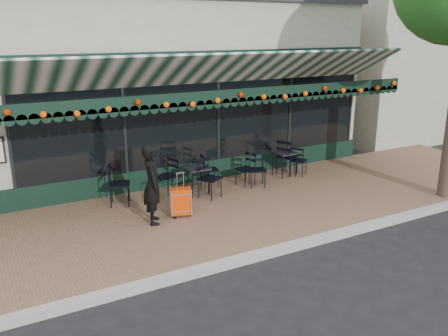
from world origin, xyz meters
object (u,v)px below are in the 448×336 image
cafe_table_a (285,155)px  suitcase (181,202)px  chair_a_right (287,157)px  woman (153,184)px  chair_a_extra (299,161)px  cafe_table_b (197,170)px  chair_b_left (168,176)px  chair_b_front (210,179)px  chair_solo (119,185)px  chair_a_left (245,169)px  chair_b_right (210,170)px  chair_a_front (257,170)px

cafe_table_a → suitcase: bearing=-160.2°
chair_a_right → woman: bearing=83.9°
suitcase → chair_a_extra: 4.00m
cafe_table_a → cafe_table_b: (-2.63, -0.19, 0.01)m
chair_b_left → chair_b_front: (0.71, -0.75, 0.04)m
woman → chair_a_right: size_ratio=1.69×
chair_solo → chair_a_right: bearing=-69.4°
cafe_table_b → chair_a_left: (1.33, 0.02, -0.18)m
woman → chair_b_right: (2.01, 1.48, -0.39)m
suitcase → chair_b_right: (1.41, 1.44, 0.09)m
cafe_table_a → chair_b_right: 2.11m
chair_a_left → chair_b_front: chair_b_front is taller
cafe_table_a → chair_a_left: chair_a_left is taller
cafe_table_b → chair_b_front: size_ratio=0.72×
chair_solo → cafe_table_b: bearing=-76.6°
chair_a_front → chair_a_extra: bearing=32.8°
chair_a_right → suitcase: bearing=86.2°
suitcase → cafe_table_a: (3.50, 1.26, 0.26)m
cafe_table_a → chair_solo: 4.39m
chair_a_front → chair_a_extra: 1.46m
chair_b_front → chair_solo: size_ratio=0.97×
chair_a_extra → chair_a_left: bearing=55.5°
suitcase → chair_solo: size_ratio=1.01×
chair_a_front → chair_b_left: 2.17m
woman → cafe_table_a: 4.31m
chair_a_front → chair_a_extra: size_ratio=1.03×
chair_b_right → chair_solo: chair_solo is taller
chair_a_right → chair_b_left: size_ratio=1.16×
suitcase → chair_b_left: bearing=95.8°
cafe_table_a → chair_a_extra: 0.41m
cafe_table_a → chair_a_left: bearing=-172.8°
chair_b_right → suitcase: bearing=146.8°
cafe_table_a → chair_a_front: (-1.10, -0.39, -0.16)m
cafe_table_a → chair_b_front: (-2.47, -0.55, -0.13)m
chair_a_front → cafe_table_b: bearing=-164.0°
woman → chair_a_left: bearing=-51.7°
chair_b_left → chair_solo: bearing=-103.3°
woman → suitcase: bearing=-70.3°
cafe_table_b → suitcase: bearing=-129.3°
chair_a_left → chair_a_front: bearing=29.6°
chair_b_front → chair_a_left: bearing=-7.3°
chair_a_right → chair_a_extra: size_ratio=1.20×
chair_b_left → chair_b_right: size_ratio=1.01×
suitcase → cafe_table_a: suitcase is taller
cafe_table_b → chair_b_right: 0.67m
chair_a_extra → cafe_table_a: bearing=30.9°
chair_a_left → chair_a_extra: chair_a_left is taller
chair_a_right → chair_b_front: chair_a_right is taller
chair_a_front → chair_b_front: (-1.37, -0.16, 0.04)m
woman → cafe_table_a: (4.10, 1.29, -0.23)m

